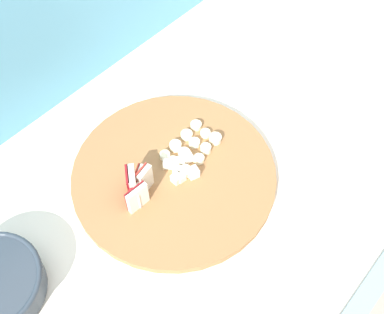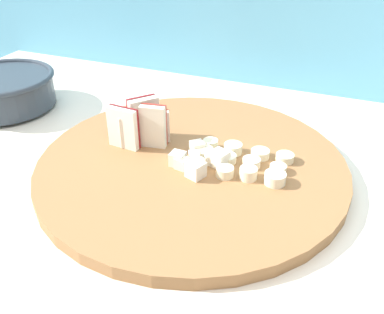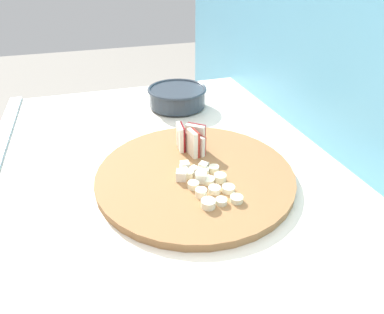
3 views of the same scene
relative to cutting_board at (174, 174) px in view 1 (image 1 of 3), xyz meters
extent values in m
plane|color=gray|center=(0.13, -0.05, -0.88)|extent=(10.00, 10.00, 0.00)
cube|color=silver|center=(0.13, -0.05, -0.44)|extent=(1.49, 0.80, 0.87)
cube|color=#5BA3C1|center=(0.13, 0.37, -0.18)|extent=(2.40, 0.04, 1.40)
cylinder|color=olive|center=(0.00, 0.00, 0.00)|extent=(0.43, 0.43, 0.02)
cube|color=maroon|center=(-0.11, 0.00, 0.04)|extent=(0.05, 0.01, 0.06)
cube|color=white|center=(-0.11, 0.00, 0.04)|extent=(0.05, 0.01, 0.06)
cube|color=#B22D23|center=(-0.07, 0.02, 0.04)|extent=(0.04, 0.01, 0.06)
cube|color=#EFE5CC|center=(-0.07, 0.02, 0.04)|extent=(0.04, 0.02, 0.06)
cube|color=#A32323|center=(-0.09, 0.02, 0.03)|extent=(0.05, 0.01, 0.05)
cube|color=beige|center=(-0.09, 0.01, 0.03)|extent=(0.05, 0.02, 0.05)
cube|color=#B22D23|center=(-0.08, 0.03, 0.03)|extent=(0.05, 0.03, 0.05)
cube|color=white|center=(-0.07, 0.03, 0.03)|extent=(0.05, 0.03, 0.05)
cube|color=#A32323|center=(-0.10, 0.01, 0.03)|extent=(0.03, 0.03, 0.05)
cube|color=#EFE5CC|center=(-0.09, 0.01, 0.03)|extent=(0.04, 0.03, 0.05)
cube|color=maroon|center=(-0.09, 0.03, 0.04)|extent=(0.03, 0.04, 0.07)
cube|color=beige|center=(-0.09, 0.03, 0.04)|extent=(0.04, 0.04, 0.07)
cube|color=beige|center=(-0.01, -0.02, 0.02)|extent=(0.02, 0.02, 0.02)
cube|color=white|center=(0.01, 0.00, 0.02)|extent=(0.02, 0.02, 0.02)
cube|color=#EFE5CC|center=(0.03, 0.01, 0.02)|extent=(0.02, 0.02, 0.01)
cube|color=beige|center=(0.00, 0.02, 0.02)|extent=(0.03, 0.03, 0.02)
cube|color=#EFE5CC|center=(0.00, -0.02, 0.02)|extent=(0.02, 0.02, 0.02)
cube|color=#EFE5CC|center=(0.03, 0.00, 0.02)|extent=(0.02, 0.02, 0.01)
cube|color=white|center=(0.02, -0.04, 0.02)|extent=(0.03, 0.03, 0.02)
cube|color=white|center=(0.04, 0.00, 0.02)|extent=(0.03, 0.03, 0.02)
cylinder|color=beige|center=(0.01, -0.02, 0.02)|extent=(0.03, 0.03, 0.01)
cylinder|color=beige|center=(0.06, -0.02, 0.02)|extent=(0.02, 0.02, 0.01)
cylinder|color=#F4EAC6|center=(0.09, -0.02, 0.02)|extent=(0.02, 0.02, 0.02)
cylinder|color=#F4EAC6|center=(0.12, -0.01, 0.02)|extent=(0.03, 0.03, 0.01)
cylinder|color=#F4EAC6|center=(0.01, 0.01, 0.02)|extent=(0.03, 0.03, 0.01)
cylinder|color=#F4EAC6|center=(0.05, 0.01, 0.01)|extent=(0.03, 0.03, 0.01)
cylinder|color=white|center=(0.08, 0.01, 0.01)|extent=(0.02, 0.02, 0.01)
cylinder|color=#F4EAC6|center=(0.12, 0.01, 0.01)|extent=(0.02, 0.02, 0.01)
cylinder|color=beige|center=(0.01, 0.04, 0.02)|extent=(0.02, 0.02, 0.01)
cylinder|color=beige|center=(0.05, 0.04, 0.02)|extent=(0.03, 0.03, 0.01)
cylinder|color=#F4EAC6|center=(0.09, 0.04, 0.01)|extent=(0.03, 0.03, 0.01)
cylinder|color=beige|center=(0.12, 0.04, 0.01)|extent=(0.03, 0.03, 0.01)
camera|label=1|loc=(-0.36, -0.37, 0.80)|focal=41.73mm
camera|label=2|loc=(0.18, -0.46, 0.32)|focal=39.05mm
camera|label=3|loc=(0.57, -0.19, 0.42)|focal=31.17mm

